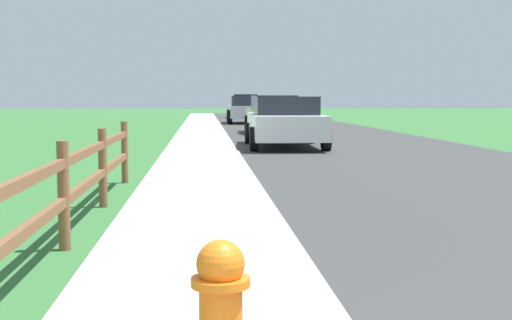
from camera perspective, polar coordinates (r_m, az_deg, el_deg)
The scene contains 9 objects.
ground_plane at distance 26.29m, azimuth -2.33°, elevation 2.06°, with size 120.00×120.00×0.00m, color #336B34.
road_asphalt at distance 28.62m, azimuth 4.55°, elevation 2.31°, with size 7.00×66.00×0.01m, color #3A3A3A.
curb_concrete at distance 28.35m, azimuth -8.55°, elevation 2.24°, with size 6.00×66.00×0.01m, color #B1A6A4.
grass_verge at distance 28.50m, azimuth -11.56°, elevation 2.21°, with size 5.00×66.00×0.00m, color #336B34.
rail_fence at distance 6.70m, azimuth -15.53°, elevation -2.15°, with size 0.11×10.32×1.03m.
parked_suv_white at distance 19.95m, azimuth 2.37°, elevation 3.16°, with size 2.23×4.97×1.45m.
parked_car_beige at distance 27.28m, azimuth 1.48°, elevation 3.74°, with size 2.11×4.89×1.50m.
parked_car_silver at distance 37.99m, azimuth -0.79°, elevation 4.20°, with size 2.13×4.45×1.50m.
parked_car_blue at distance 48.89m, azimuth -0.87°, elevation 4.46°, with size 2.26×4.57×1.62m.
Camera 1 is at (-0.95, -1.24, 1.44)m, focal length 48.72 mm.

